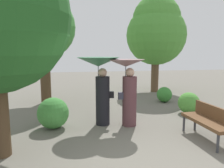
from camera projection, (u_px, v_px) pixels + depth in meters
The scene contains 9 objects.
ground_plane at pixel (141, 164), 4.12m from camera, with size 40.00×40.00×0.00m, color #6B665B.
person_left at pixel (100, 77), 6.21m from camera, with size 1.22×1.22×1.99m.
person_right at pixel (128, 83), 6.16m from camera, with size 1.07×1.07×1.93m.
park_bench at pixel (209, 120), 5.23m from camera, with size 0.53×1.51×0.83m.
tree_near_right at pixel (156, 30), 11.35m from camera, with size 3.13×3.13×5.08m.
tree_mid_left at pixel (43, 20), 8.62m from camera, with size 2.58×2.58×5.02m.
bush_path_left at pixel (189, 103), 7.53m from camera, with size 0.75×0.75×0.75m, color #4C9338.
bush_path_right at pixel (53, 113), 6.04m from camera, with size 0.88×0.88×0.88m, color #428C3D.
bush_behind_bench at pixel (164, 95), 9.27m from camera, with size 0.65×0.65×0.65m, color #387F33.
Camera 1 is at (-1.28, -3.68, 2.13)m, focal length 34.53 mm.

